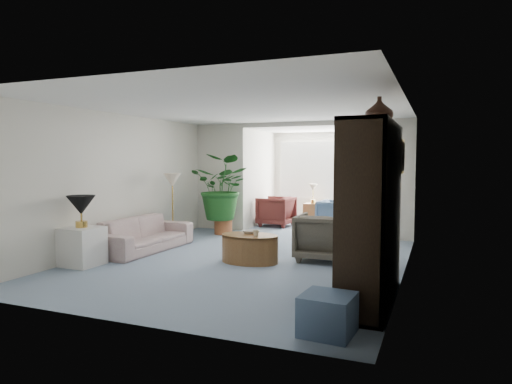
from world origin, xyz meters
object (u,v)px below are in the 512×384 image
at_px(cabinet_urn, 379,111).
at_px(ottoman, 328,314).
at_px(floor_lamp, 172,180).
at_px(coffee_table, 250,248).
at_px(entertainment_cabinet, 372,213).
at_px(plant_pot, 223,227).
at_px(end_table, 82,246).
at_px(coffee_cup, 256,233).
at_px(wingback_chair, 323,237).
at_px(side_table_dark, 369,243).
at_px(table_lamp, 81,205).
at_px(coffee_bowl, 249,232).
at_px(sofa, 145,234).
at_px(sunroom_chair_maroon, 276,211).
at_px(sunroom_table, 313,214).
at_px(framed_picture, 402,157).
at_px(sunroom_chair_blue, 335,215).

relative_size(cabinet_urn, ottoman, 0.74).
height_order(floor_lamp, coffee_table, floor_lamp).
xyz_separation_m(coffee_table, ottoman, (1.87, -2.52, -0.03)).
bearing_deg(ottoman, coffee_table, 126.54).
height_order(entertainment_cabinet, plant_pot, entertainment_cabinet).
relative_size(end_table, coffee_table, 0.63).
bearing_deg(ottoman, coffee_cup, 125.36).
bearing_deg(wingback_chair, side_table_dark, -158.04).
xyz_separation_m(table_lamp, coffee_cup, (2.50, 1.09, -0.45)).
xyz_separation_m(coffee_bowl, wingback_chair, (1.11, 0.49, -0.09)).
bearing_deg(entertainment_cabinet, wingback_chair, 118.42).
height_order(sofa, coffee_table, sofa).
distance_m(coffee_bowl, sunroom_chair_maroon, 3.98).
bearing_deg(ottoman, sunroom_chair_maroon, 113.52).
relative_size(sofa, coffee_bowl, 8.73).
height_order(end_table, table_lamp, table_lamp).
relative_size(table_lamp, wingback_chair, 0.52).
height_order(entertainment_cabinet, sunroom_table, entertainment_cabinet).
relative_size(sofa, ottoman, 4.30).
xyz_separation_m(framed_picture, cabinet_urn, (-0.23, -0.72, 0.56)).
xyz_separation_m(framed_picture, sofa, (-4.48, 0.27, -1.40)).
relative_size(coffee_cup, plant_pot, 0.27).
relative_size(coffee_bowl, coffee_cup, 2.21).
bearing_deg(table_lamp, plant_pot, 78.80).
bearing_deg(table_lamp, framed_picture, 13.03).
xyz_separation_m(end_table, sunroom_chair_maroon, (1.39, 5.16, 0.07)).
height_order(floor_lamp, cabinet_urn, cabinet_urn).
bearing_deg(floor_lamp, plant_pot, 65.15).
bearing_deg(framed_picture, entertainment_cabinet, -100.66).
distance_m(table_lamp, wingback_chair, 3.89).
distance_m(coffee_table, side_table_dark, 1.97).
xyz_separation_m(entertainment_cabinet, sunroom_chair_blue, (-1.56, 5.30, -0.69)).
bearing_deg(entertainment_cabinet, sunroom_chair_maroon, 119.97).
bearing_deg(coffee_bowl, coffee_table, -63.43).
height_order(sofa, plant_pot, sofa).
bearing_deg(end_table, entertainment_cabinet, -1.78).
bearing_deg(sunroom_chair_maroon, ottoman, 27.64).
bearing_deg(end_table, ottoman, -17.45).
xyz_separation_m(framed_picture, ottoman, (-0.46, -2.41, -1.51)).
bearing_deg(plant_pot, floor_lamp, -114.85).
bearing_deg(coffee_cup, coffee_table, 146.31).
bearing_deg(table_lamp, ottoman, -17.45).
relative_size(coffee_table, coffee_bowl, 4.03).
height_order(sofa, sunroom_chair_maroon, sunroom_chair_maroon).
height_order(wingback_chair, plant_pot, wingback_chair).
bearing_deg(wingback_chair, table_lamp, 26.35).
xyz_separation_m(sofa, table_lamp, (-0.20, -1.35, 0.65)).
bearing_deg(coffee_cup, cabinet_urn, -20.58).
xyz_separation_m(plant_pot, sunroom_table, (1.44, 2.35, 0.11)).
bearing_deg(side_table_dark, coffee_cup, -148.49).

